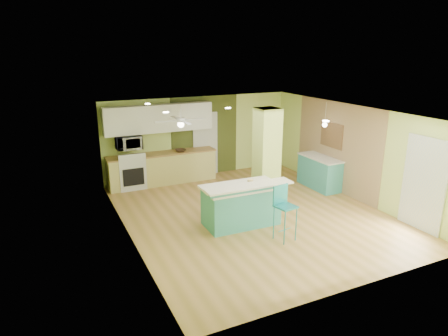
{
  "coord_description": "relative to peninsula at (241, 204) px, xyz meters",
  "views": [
    {
      "loc": [
        -4.52,
        -7.89,
        3.91
      ],
      "look_at": [
        -0.6,
        0.4,
        1.15
      ],
      "focal_mm": 32.0,
      "sensor_mm": 36.0,
      "label": 1
    }
  ],
  "objects": [
    {
      "name": "floor",
      "position": [
        0.54,
        0.4,
        -0.5
      ],
      "size": [
        6.0,
        7.0,
        0.01
      ],
      "primitive_type": "cube",
      "color": "olive",
      "rests_on": "ground"
    },
    {
      "name": "ceiling",
      "position": [
        0.54,
        0.4,
        2.01
      ],
      "size": [
        6.0,
        7.0,
        0.01
      ],
      "primitive_type": "cube",
      "color": "white",
      "rests_on": "wall_back"
    },
    {
      "name": "wall_back",
      "position": [
        0.54,
        3.91,
        0.76
      ],
      "size": [
        6.0,
        0.01,
        2.5
      ],
      "primitive_type": "cube",
      "color": "#C9E078",
      "rests_on": "floor"
    },
    {
      "name": "wall_front",
      "position": [
        0.54,
        -3.1,
        0.76
      ],
      "size": [
        6.0,
        0.01,
        2.5
      ],
      "primitive_type": "cube",
      "color": "#C9E078",
      "rests_on": "floor"
    },
    {
      "name": "wall_left",
      "position": [
        -2.47,
        0.4,
        0.76
      ],
      "size": [
        0.01,
        7.0,
        2.5
      ],
      "primitive_type": "cube",
      "color": "#C9E078",
      "rests_on": "floor"
    },
    {
      "name": "wall_right",
      "position": [
        3.54,
        0.4,
        0.76
      ],
      "size": [
        0.01,
        7.0,
        2.5
      ],
      "primitive_type": "cube",
      "color": "#C9E078",
      "rests_on": "floor"
    },
    {
      "name": "wood_panel",
      "position": [
        3.52,
        1.0,
        0.76
      ],
      "size": [
        0.02,
        3.4,
        2.5
      ],
      "primitive_type": "cube",
      "color": "#8D6D50",
      "rests_on": "floor"
    },
    {
      "name": "olive_accent",
      "position": [
        0.74,
        3.89,
        0.76
      ],
      "size": [
        2.2,
        0.02,
        2.5
      ],
      "primitive_type": "cube",
      "color": "#454E1F",
      "rests_on": "floor"
    },
    {
      "name": "interior_door",
      "position": [
        0.74,
        3.86,
        0.51
      ],
      "size": [
        0.82,
        0.05,
        2.0
      ],
      "primitive_type": "cube",
      "color": "silver",
      "rests_on": "floor"
    },
    {
      "name": "french_door",
      "position": [
        3.51,
        -1.9,
        0.56
      ],
      "size": [
        0.04,
        1.08,
        2.1
      ],
      "primitive_type": "cube",
      "color": "silver",
      "rests_on": "floor"
    },
    {
      "name": "column",
      "position": [
        1.19,
        0.9,
        0.76
      ],
      "size": [
        0.55,
        0.55,
        2.5
      ],
      "primitive_type": "cube",
      "color": "#B5CA5E",
      "rests_on": "floor"
    },
    {
      "name": "kitchen_run",
      "position": [
        -0.76,
        3.6,
        -0.02
      ],
      "size": [
        3.25,
        0.63,
        0.94
      ],
      "color": "#C9BE69",
      "rests_on": "floor"
    },
    {
      "name": "stove",
      "position": [
        -1.71,
        3.59,
        -0.04
      ],
      "size": [
        0.76,
        0.66,
        1.08
      ],
      "color": "silver",
      "rests_on": "floor"
    },
    {
      "name": "upper_cabinets",
      "position": [
        -0.76,
        3.72,
        1.46
      ],
      "size": [
        3.2,
        0.34,
        0.8
      ],
      "primitive_type": "cube",
      "color": "white",
      "rests_on": "wall_back"
    },
    {
      "name": "microwave",
      "position": [
        -1.71,
        3.6,
        0.86
      ],
      "size": [
        0.7,
        0.48,
        0.39
      ],
      "primitive_type": "imported",
      "color": "white",
      "rests_on": "wall_back"
    },
    {
      "name": "ceiling_fan",
      "position": [
        -0.56,
        2.4,
        1.58
      ],
      "size": [
        1.41,
        1.41,
        0.61
      ],
      "color": "silver",
      "rests_on": "ceiling"
    },
    {
      "name": "pendant_lamp",
      "position": [
        3.19,
        1.15,
        1.39
      ],
      "size": [
        0.14,
        0.14,
        0.69
      ],
      "color": "silver",
      "rests_on": "ceiling"
    },
    {
      "name": "wall_decor",
      "position": [
        3.5,
        1.2,
        1.06
      ],
      "size": [
        0.03,
        0.9,
        0.7
      ],
      "primitive_type": "cube",
      "color": "brown",
      "rests_on": "wood_panel"
    },
    {
      "name": "peninsula",
      "position": [
        0.0,
        0.0,
        0.0
      ],
      "size": [
        2.01,
        1.1,
        1.07
      ],
      "rotation": [
        0.0,
        0.0,
        -0.02
      ],
      "color": "teal",
      "rests_on": "floor"
    },
    {
      "name": "bar_stool",
      "position": [
        0.45,
        -1.01,
        0.3
      ],
      "size": [
        0.45,
        0.45,
        1.18
      ],
      "rotation": [
        0.0,
        0.0,
        0.17
      ],
      "color": "teal",
      "rests_on": "floor"
    },
    {
      "name": "side_counter",
      "position": [
        3.24,
        1.29,
        -0.03
      ],
      "size": [
        0.61,
        1.43,
        0.92
      ],
      "color": "teal",
      "rests_on": "floor"
    },
    {
      "name": "fruit_bowl",
      "position": [
        -0.22,
        3.5,
        0.48
      ],
      "size": [
        0.33,
        0.33,
        0.08
      ],
      "primitive_type": "imported",
      "rotation": [
        0.0,
        0.0,
        -0.05
      ],
      "color": "#392617",
      "rests_on": "kitchen_run"
    },
    {
      "name": "canister",
      "position": [
        0.18,
        -0.08,
        0.51
      ],
      "size": [
        0.14,
        0.14,
        0.16
      ],
      "primitive_type": "cylinder",
      "color": "yellow",
      "rests_on": "peninsula"
    }
  ]
}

